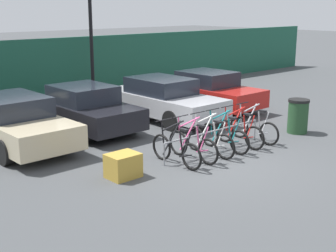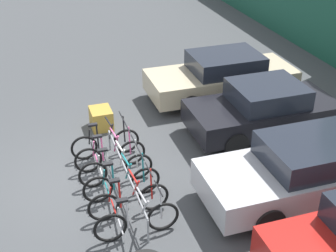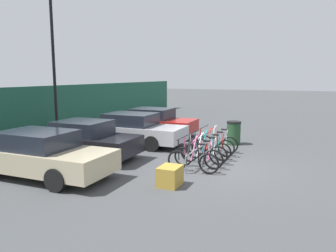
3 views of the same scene
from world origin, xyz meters
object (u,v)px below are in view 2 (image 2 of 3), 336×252
Objects in this scene: bicycle_red at (129,200)px; bicycle_teal at (122,183)px; bicycle_silver at (137,220)px; car_black at (263,109)px; car_beige at (222,76)px; bicycle_white at (116,169)px; car_silver at (308,169)px; bike_rack at (126,172)px; cargo_crate at (101,118)px; bicycle_pink at (110,155)px; bicycle_black at (105,143)px.

bicycle_teal is at bearing -179.17° from bicycle_red.
car_black is (-2.87, 4.22, 0.31)m from bicycle_silver.
bicycle_silver is 0.38× the size of car_beige.
car_beige reaches higher than bicycle_white.
car_silver is (-0.08, 3.78, 0.31)m from bicycle_silver.
bicycle_teal is at bearing 177.00° from bicycle_silver.
car_black is (-2.22, 4.22, 0.31)m from bicycle_red.
bicycle_white is 0.37× the size of car_silver.
bike_rack is 5.08× the size of cargo_crate.
bicycle_pink and bicycle_teal have the same top height.
cargo_crate is (-2.97, 0.03, -0.21)m from bike_rack.
car_black is (0.14, 4.22, 0.31)m from bicycle_black.
car_black is 5.63× the size of cargo_crate.
bicycle_silver reaches higher than cargo_crate.
car_black reaches higher than bike_rack.
car_silver reaches higher than bicycle_pink.
car_beige is at bearing 139.08° from bicycle_red.
bicycle_pink is at bearing 177.70° from bicycle_white.
bicycle_black is at bearing -179.17° from bicycle_red.
bicycle_white is 1.00× the size of bicycle_red.
bicycle_black is at bearing -127.78° from car_silver.
car_silver is at bearing 71.50° from bicycle_teal.
bicycle_black and bicycle_teal have the same top height.
car_silver is at bearing 62.85° from bicycle_white.
bicycle_red is 0.43× the size of car_black.
bicycle_teal is 3.21m from cargo_crate.
bicycle_teal is at bearing -2.30° from bicycle_white.
car_beige and car_black have the same top height.
bicycle_silver is 2.44× the size of cargo_crate.
car_silver is at bearing -9.00° from car_black.
car_black reaches higher than bicycle_red.
bicycle_red and bicycle_silver have the same top height.
car_black is at bearing 171.00° from car_silver.
bicycle_black is at bearing 177.00° from bicycle_silver.
bicycle_pink is at bearing 178.86° from bicycle_teal.
bicycle_black is 2.44× the size of cargo_crate.
bicycle_pink is 1.00× the size of bicycle_teal.
bike_rack is 0.78× the size of car_silver.
bicycle_red is 0.38× the size of car_beige.
bicycle_silver is at bearing -1.14° from bicycle_teal.
car_black is (-0.43, 4.22, 0.31)m from bicycle_pink.
bicycle_teal is 1.26m from bicycle_silver.
bicycle_red is (1.19, 0.00, 0.00)m from bicycle_white.
bicycle_red is at bearing -62.23° from car_black.
car_beige is at bearing 100.90° from cargo_crate.
bicycle_teal is 0.43× the size of car_black.
car_silver is (1.75, 3.78, 0.31)m from bicycle_white.
bicycle_white is at bearing -179.17° from bicycle_red.
bicycle_white is (-0.33, -0.15, -0.11)m from bike_rack.
bicycle_black is 0.38× the size of car_beige.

